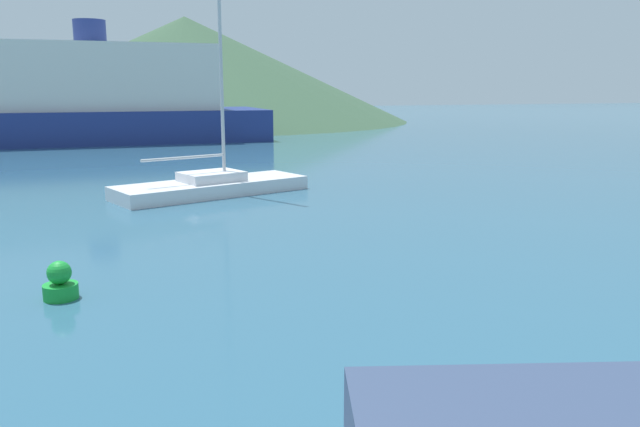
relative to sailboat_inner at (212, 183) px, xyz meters
name	(u,v)px	position (x,y,z in m)	size (l,w,h in m)	color
sailboat_inner	(212,183)	(0.00, 0.00, 0.00)	(7.18, 4.30, 10.84)	silver
ferry_distant	(94,99)	(-3.92, 24.47, 2.53)	(23.17, 8.57, 8.17)	navy
buoy_marker	(60,283)	(-4.44, -10.24, -0.10)	(0.61, 0.61, 0.70)	green
hill_central	(186,70)	(5.63, 49.40, 5.23)	(48.57, 48.57, 11.24)	#38563D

